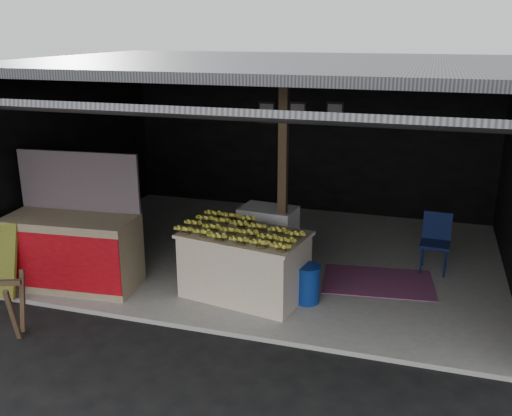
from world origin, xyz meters
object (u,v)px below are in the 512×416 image
(banana_table, at_px, (245,264))
(water_barrel, at_px, (307,285))
(plastic_chair, at_px, (436,237))
(white_crate, at_px, (268,236))
(neighbor_stall, at_px, (73,248))

(banana_table, xyz_separation_m, water_barrel, (0.83, 0.04, -0.20))
(water_barrel, bearing_deg, plastic_chair, 45.44)
(banana_table, xyz_separation_m, white_crate, (0.01, 1.08, 0.01))
(banana_table, distance_m, plastic_chair, 2.88)
(plastic_chair, bearing_deg, banana_table, -142.20)
(water_barrel, bearing_deg, white_crate, 128.44)
(neighbor_stall, bearing_deg, plastic_chair, 18.13)
(banana_table, relative_size, plastic_chair, 2.01)
(banana_table, bearing_deg, water_barrel, 12.95)
(water_barrel, bearing_deg, banana_table, -176.92)
(water_barrel, height_order, plastic_chair, plastic_chair)
(water_barrel, relative_size, plastic_chair, 0.55)
(white_crate, distance_m, plastic_chair, 2.43)
(banana_table, distance_m, neighbor_stall, 2.36)
(neighbor_stall, xyz_separation_m, plastic_chair, (4.71, 2.01, -0.04))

